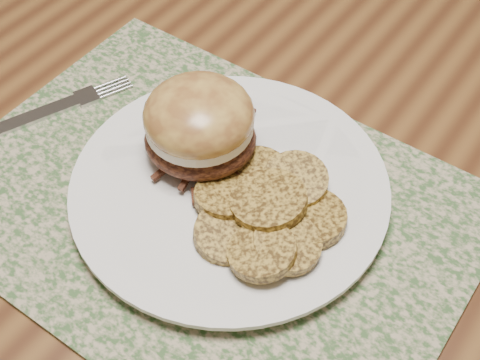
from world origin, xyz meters
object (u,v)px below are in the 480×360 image
at_px(dining_table, 365,264).
at_px(fork, 40,114).
at_px(dinner_plate, 230,188).
at_px(pork_sandwich, 199,125).

height_order(dining_table, fork, fork).
bearing_deg(dinner_plate, pork_sandwich, 162.11).
bearing_deg(dinner_plate, fork, -172.70).
distance_m(dining_table, pork_sandwich, 0.21).
distance_m(dining_table, dinner_plate, 0.16).
relative_size(dinner_plate, fork, 1.43).
distance_m(dinner_plate, pork_sandwich, 0.06).
bearing_deg(fork, dining_table, 38.60).
bearing_deg(fork, dinner_plate, 31.15).
distance_m(dinner_plate, fork, 0.21).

